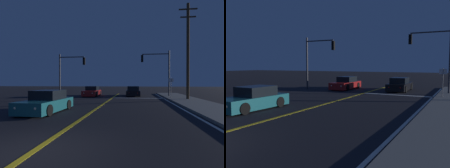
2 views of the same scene
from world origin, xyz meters
TOP-DOWN VIEW (x-y plane):
  - ground_plane at (0.00, 0.00)m, footprint 160.00×160.00m
  - sidewalk_right at (7.76, 9.12)m, footprint 3.20×32.83m
  - lane_line_center at (0.00, 9.12)m, footprint 0.20×31.00m
  - lane_line_edge_right at (5.91, 9.12)m, footprint 0.16×31.00m
  - stop_bar at (3.08, 16.74)m, footprint 6.16×0.50m
  - car_parked_curb_black at (2.40, 20.33)m, footprint 1.91×4.71m
  - car_far_approaching_red at (-3.11, 19.34)m, footprint 1.92×4.67m
  - car_distant_tail_teal at (-2.79, 6.27)m, footprint 2.00×4.34m
  - traffic_signal_near_right at (5.70, 19.04)m, footprint 3.61×0.28m
  - traffic_signal_far_left at (-5.72, 17.64)m, footprint 3.46×0.28m
  - utility_pole_right at (8.06, 14.87)m, footprint 1.82×0.30m
  - street_sign_corner at (6.66, 16.24)m, footprint 0.56×0.11m

SIDE VIEW (x-z plane):
  - ground_plane at x=0.00m, z-range 0.00..0.00m
  - lane_line_center at x=0.00m, z-range 0.00..0.01m
  - lane_line_edge_right at x=5.91m, z-range 0.00..0.01m
  - stop_bar at x=3.08m, z-range 0.00..0.01m
  - sidewalk_right at x=7.76m, z-range 0.00..0.15m
  - car_distant_tail_teal at x=-2.79m, z-range -0.09..1.25m
  - car_far_approaching_red at x=-3.11m, z-range -0.09..1.25m
  - car_parked_curb_black at x=2.40m, z-range -0.09..1.25m
  - street_sign_corner at x=6.66m, z-range 0.41..2.75m
  - traffic_signal_far_left at x=-5.72m, z-range 0.90..6.38m
  - traffic_signal_near_right at x=5.70m, z-range 0.96..6.84m
  - utility_pole_right at x=8.06m, z-range 0.21..10.17m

